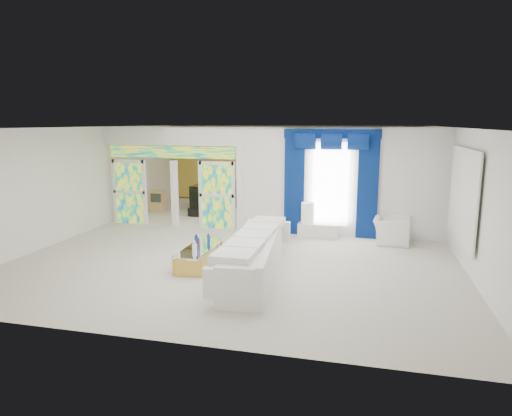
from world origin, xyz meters
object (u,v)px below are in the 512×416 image
(white_sofa, at_px, (255,256))
(grand_piano, at_px, (216,196))
(armchair, at_px, (392,230))
(coffee_table, at_px, (199,256))
(console_table, at_px, (318,230))

(white_sofa, distance_m, grand_piano, 7.59)
(armchair, distance_m, grand_piano, 7.06)
(white_sofa, distance_m, coffee_table, 1.40)
(armchair, height_order, grand_piano, grand_piano)
(armchair, bearing_deg, white_sofa, 144.20)
(white_sofa, height_order, grand_piano, grand_piano)
(white_sofa, bearing_deg, coffee_table, 161.62)
(white_sofa, relative_size, grand_piano, 2.24)
(coffee_table, height_order, armchair, armchair)
(grand_piano, bearing_deg, white_sofa, -61.56)
(white_sofa, height_order, armchair, white_sofa)
(console_table, bearing_deg, white_sofa, -105.61)
(coffee_table, distance_m, grand_piano, 6.84)
(white_sofa, xyz_separation_m, grand_piano, (-3.17, 6.89, 0.07))
(armchair, bearing_deg, console_table, 91.35)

